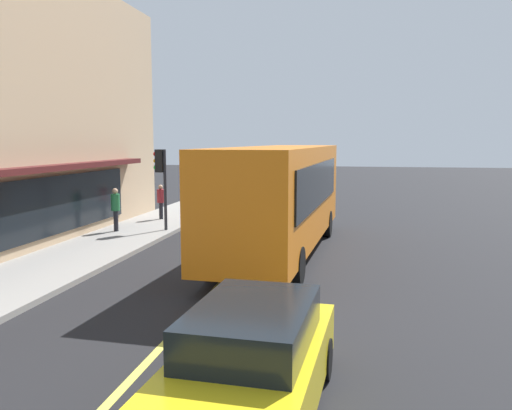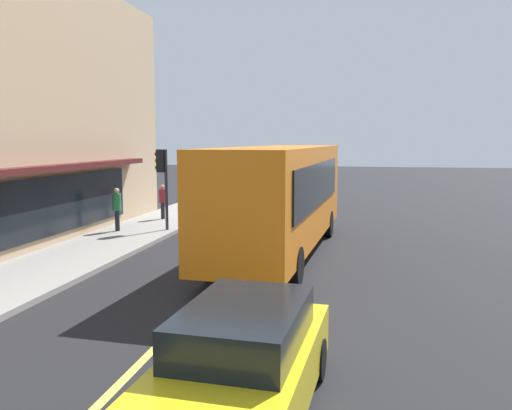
{
  "view_description": "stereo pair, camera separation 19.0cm",
  "coord_description": "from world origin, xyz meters",
  "px_view_note": "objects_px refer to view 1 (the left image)",
  "views": [
    {
      "loc": [
        -15.59,
        -3.36,
        3.71
      ],
      "look_at": [
        1.12,
        -0.21,
        1.6
      ],
      "focal_mm": 36.73,
      "sensor_mm": 36.0,
      "label": 1
    },
    {
      "loc": [
        -15.55,
        -3.54,
        3.71
      ],
      "look_at": [
        1.12,
        -0.21,
        1.6
      ],
      "focal_mm": 36.73,
      "sensor_mm": 36.0,
      "label": 2
    }
  ],
  "objects_px": {
    "bus": "(281,194)",
    "pedestrian_near_storefront": "(115,205)",
    "car_yellow": "(251,364)",
    "traffic_light": "(161,170)",
    "pedestrian_at_corner": "(161,199)"
  },
  "relations": [
    {
      "from": "pedestrian_at_corner",
      "to": "pedestrian_near_storefront",
      "type": "distance_m",
      "value": 3.43
    },
    {
      "from": "bus",
      "to": "car_yellow",
      "type": "distance_m",
      "value": 10.34
    },
    {
      "from": "car_yellow",
      "to": "traffic_light",
      "type": "bearing_deg",
      "value": 25.42
    },
    {
      "from": "traffic_light",
      "to": "pedestrian_at_corner",
      "type": "relative_size",
      "value": 2.05
    },
    {
      "from": "car_yellow",
      "to": "pedestrian_near_storefront",
      "type": "bearing_deg",
      "value": 32.38
    },
    {
      "from": "pedestrian_at_corner",
      "to": "bus",
      "type": "bearing_deg",
      "value": -131.65
    },
    {
      "from": "bus",
      "to": "pedestrian_near_storefront",
      "type": "bearing_deg",
      "value": 72.15
    },
    {
      "from": "traffic_light",
      "to": "pedestrian_at_corner",
      "type": "distance_m",
      "value": 3.27
    },
    {
      "from": "traffic_light",
      "to": "pedestrian_at_corner",
      "type": "bearing_deg",
      "value": 21.68
    },
    {
      "from": "traffic_light",
      "to": "car_yellow",
      "type": "distance_m",
      "value": 14.59
    },
    {
      "from": "traffic_light",
      "to": "pedestrian_near_storefront",
      "type": "relative_size",
      "value": 1.88
    },
    {
      "from": "traffic_light",
      "to": "car_yellow",
      "type": "height_order",
      "value": "traffic_light"
    },
    {
      "from": "pedestrian_at_corner",
      "to": "pedestrian_near_storefront",
      "type": "bearing_deg",
      "value": 170.26
    },
    {
      "from": "car_yellow",
      "to": "pedestrian_at_corner",
      "type": "bearing_deg",
      "value": 24.79
    },
    {
      "from": "bus",
      "to": "traffic_light",
      "type": "height_order",
      "value": "bus"
    }
  ]
}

